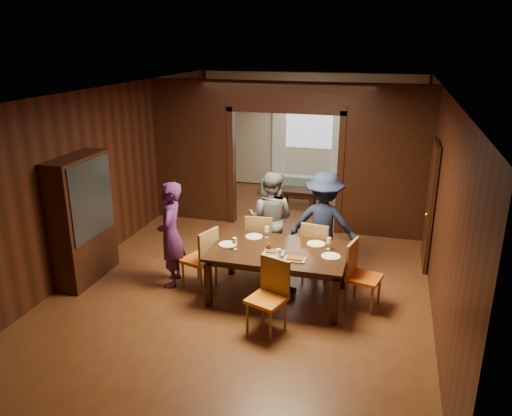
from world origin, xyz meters
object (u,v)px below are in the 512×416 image
(hutch, at_px, (82,219))
(chair_far_l, at_px, (261,240))
(chair_right, at_px, (364,276))
(chair_near, at_px, (267,297))
(dining_table, at_px, (278,273))
(sofa, at_px, (301,184))
(person_navy, at_px, (323,224))
(person_purple, at_px, (171,235))
(coffee_table, at_px, (299,198))
(person_grey, at_px, (271,219))
(chair_far_r, at_px, (318,249))
(chair_left, at_px, (199,258))

(hutch, bearing_deg, chair_far_l, 23.28)
(chair_right, xyz_separation_m, chair_near, (-1.18, -0.97, 0.00))
(chair_near, bearing_deg, dining_table, 112.94)
(dining_table, xyz_separation_m, hutch, (-3.08, -0.20, 0.62))
(sofa, xyz_separation_m, dining_table, (0.61, -5.15, 0.11))
(person_navy, relative_size, sofa, 0.91)
(hutch, bearing_deg, chair_near, -12.91)
(person_navy, relative_size, chair_right, 1.76)
(person_navy, bearing_deg, person_purple, 26.84)
(coffee_table, xyz_separation_m, chair_far_l, (-0.01, -3.33, 0.28))
(person_navy, bearing_deg, hutch, 20.33)
(person_grey, distance_m, hutch, 2.99)
(sofa, height_order, coffee_table, sofa)
(sofa, bearing_deg, dining_table, 97.54)
(chair_far_r, distance_m, chair_near, 1.77)
(person_navy, distance_m, chair_far_l, 1.08)
(dining_table, bearing_deg, sofa, 96.75)
(person_navy, bearing_deg, chair_right, 129.84)
(person_navy, distance_m, chair_near, 2.00)
(coffee_table, bearing_deg, chair_right, -67.43)
(person_navy, xyz_separation_m, chair_far_r, (-0.05, -0.18, -0.37))
(person_purple, height_order, chair_right, person_purple)
(person_navy, height_order, chair_right, person_navy)
(sofa, distance_m, coffee_table, 0.92)
(hutch, bearing_deg, dining_table, 3.80)
(sofa, height_order, dining_table, dining_table)
(person_purple, relative_size, chair_far_l, 1.70)
(chair_near, bearing_deg, sofa, 115.69)
(chair_left, bearing_deg, chair_right, 109.71)
(chair_far_r, bearing_deg, dining_table, 69.52)
(person_grey, bearing_deg, dining_table, 113.97)
(person_purple, distance_m, person_navy, 2.41)
(sofa, xyz_separation_m, chair_far_l, (0.10, -4.24, 0.21))
(dining_table, height_order, coffee_table, dining_table)
(chair_right, height_order, chair_near, same)
(person_grey, relative_size, person_navy, 0.96)
(chair_right, relative_size, chair_far_l, 1.00)
(sofa, relative_size, hutch, 0.93)
(chair_far_l, bearing_deg, chair_far_r, 168.77)
(coffee_table, height_order, chair_near, chair_near)
(chair_right, xyz_separation_m, chair_far_r, (-0.78, 0.76, 0.00))
(coffee_table, bearing_deg, person_navy, -72.75)
(sofa, relative_size, chair_right, 1.93)
(person_grey, distance_m, chair_right, 1.95)
(chair_left, xyz_separation_m, hutch, (-1.84, -0.20, 0.52))
(chair_far_l, bearing_deg, chair_left, 45.56)
(chair_left, height_order, hutch, hutch)
(person_purple, xyz_separation_m, person_grey, (1.30, 1.10, -0.01))
(person_grey, relative_size, chair_right, 1.68)
(sofa, height_order, chair_left, chair_left)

